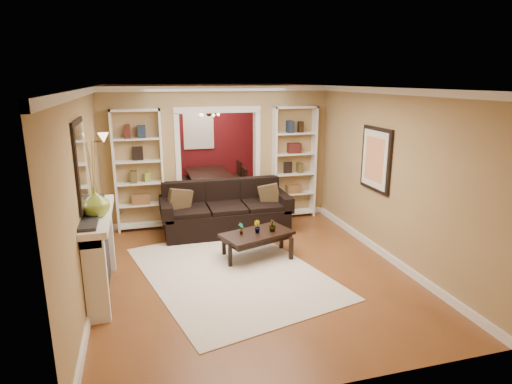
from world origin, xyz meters
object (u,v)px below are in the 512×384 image
object	(u,v)px
bookshelf_left	(139,171)
bookshelf_right	(294,163)
sofa	(226,208)
coffee_table	(257,245)
fireplace	(102,253)
dining_table	(211,186)

from	to	relation	value
bookshelf_left	bookshelf_right	bearing A→B (deg)	0.00
sofa	bookshelf_right	distance (m)	1.80
coffee_table	sofa	bearing A→B (deg)	81.65
bookshelf_left	sofa	bearing A→B (deg)	-20.70
coffee_table	bookshelf_left	xyz separation A→B (m)	(-1.78, 1.91, 0.94)
fireplace	coffee_table	bearing A→B (deg)	15.01
dining_table	sofa	bearing A→B (deg)	177.05
sofa	bookshelf_right	xyz separation A→B (m)	(1.56, 0.58, 0.68)
coffee_table	fireplace	distance (m)	2.43
coffee_table	bookshelf_right	size ratio (longest dim) A/B	0.49
coffee_table	dining_table	xyz separation A→B (m)	(-0.12, 3.75, 0.10)
sofa	fireplace	world-z (taller)	fireplace
bookshelf_right	fireplace	size ratio (longest dim) A/B	1.35
sofa	bookshelf_left	bearing A→B (deg)	159.30
bookshelf_left	dining_table	world-z (taller)	bookshelf_left
dining_table	coffee_table	bearing A→B (deg)	-178.21
sofa	bookshelf_left	distance (m)	1.78
bookshelf_right	fireplace	world-z (taller)	bookshelf_right
bookshelf_left	bookshelf_right	size ratio (longest dim) A/B	1.00
bookshelf_right	fireplace	bearing A→B (deg)	-145.20
coffee_table	bookshelf_left	world-z (taller)	bookshelf_left
bookshelf_left	dining_table	distance (m)	2.61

